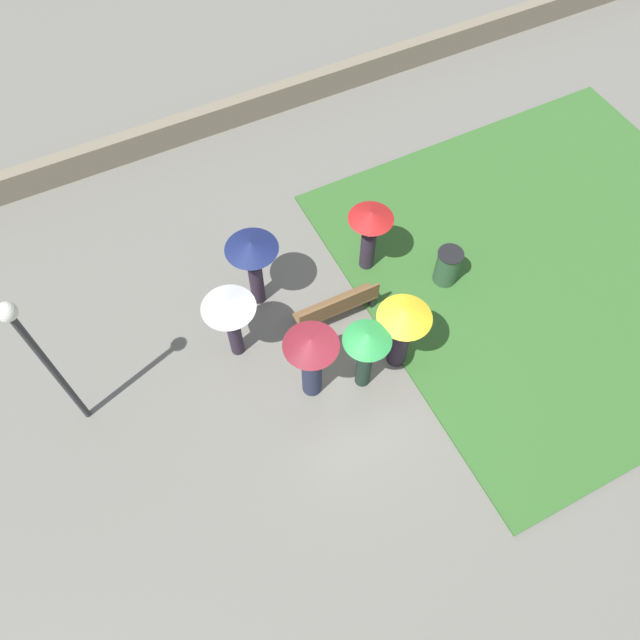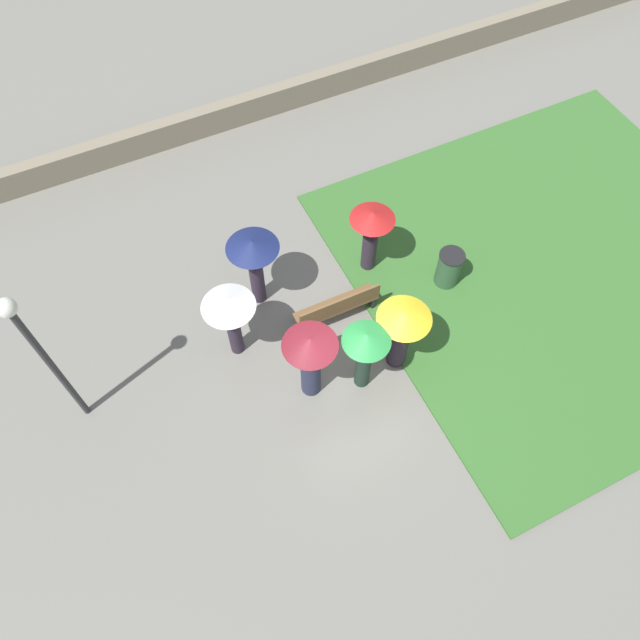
# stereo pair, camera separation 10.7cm
# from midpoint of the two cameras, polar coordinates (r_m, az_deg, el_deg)

# --- Properties ---
(ground_plane) EXTENTS (90.00, 90.00, 0.00)m
(ground_plane) POSITION_cam_midpoint_polar(r_m,az_deg,el_deg) (12.87, 2.72, -5.00)
(ground_plane) COLOR slate
(lawn_patch_near) EXTENTS (9.22, 9.06, 0.06)m
(lawn_patch_near) POSITION_cam_midpoint_polar(r_m,az_deg,el_deg) (15.38, 20.95, 5.03)
(lawn_patch_near) COLOR #386B2D
(lawn_patch_near) RESTS_ON ground_plane
(parapet_wall) EXTENTS (45.00, 0.35, 0.73)m
(parapet_wall) POSITION_cam_midpoint_polar(r_m,az_deg,el_deg) (17.39, -10.57, 17.44)
(parapet_wall) COLOR gray
(parapet_wall) RESTS_ON ground_plane
(park_bench) EXTENTS (1.84, 0.44, 0.90)m
(park_bench) POSITION_cam_midpoint_polar(r_m,az_deg,el_deg) (13.12, 1.35, 1.19)
(park_bench) COLOR brown
(park_bench) RESTS_ON ground_plane
(lamp_post) EXTENTS (0.32, 0.32, 3.94)m
(lamp_post) POSITION_cam_midpoint_polar(r_m,az_deg,el_deg) (11.18, -24.60, -2.67)
(lamp_post) COLOR #2D2D30
(lamp_post) RESTS_ON ground_plane
(trash_bin) EXTENTS (0.57, 0.57, 0.97)m
(trash_bin) POSITION_cam_midpoint_polar(r_m,az_deg,el_deg) (13.97, 11.34, 4.76)
(trash_bin) COLOR #335638
(trash_bin) RESTS_ON ground_plane
(crowd_person_yellow) EXTENTS (1.06, 1.06, 1.87)m
(crowd_person_yellow) POSITION_cam_midpoint_polar(r_m,az_deg,el_deg) (12.01, 7.31, -0.58)
(crowd_person_yellow) COLOR #2D2333
(crowd_person_yellow) RESTS_ON ground_plane
(crowd_person_red) EXTENTS (0.97, 0.97, 1.82)m
(crowd_person_red) POSITION_cam_midpoint_polar(r_m,az_deg,el_deg) (13.39, 4.34, 8.22)
(crowd_person_red) COLOR #2D2333
(crowd_person_red) RESTS_ON ground_plane
(crowd_person_green) EXTENTS (0.92, 0.92, 1.85)m
(crowd_person_green) POSITION_cam_midpoint_polar(r_m,az_deg,el_deg) (11.67, 3.97, -2.65)
(crowd_person_green) COLOR #1E3328
(crowd_person_green) RESTS_ON ground_plane
(crowd_person_white) EXTENTS (1.06, 1.06, 1.87)m
(crowd_person_white) POSITION_cam_midpoint_polar(r_m,az_deg,el_deg) (12.02, -8.51, 0.69)
(crowd_person_white) COLOR #2D2333
(crowd_person_white) RESTS_ON ground_plane
(crowd_person_navy) EXTENTS (1.08, 1.08, 1.97)m
(crowd_person_navy) POSITION_cam_midpoint_polar(r_m,az_deg,el_deg) (12.71, -6.38, 5.64)
(crowd_person_navy) COLOR #2D2333
(crowd_person_navy) RESTS_ON ground_plane
(crowd_person_maroon) EXTENTS (1.05, 1.05, 1.96)m
(crowd_person_maroon) POSITION_cam_midpoint_polar(r_m,az_deg,el_deg) (11.57, -1.07, -3.40)
(crowd_person_maroon) COLOR #282D47
(crowd_person_maroon) RESTS_ON ground_plane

